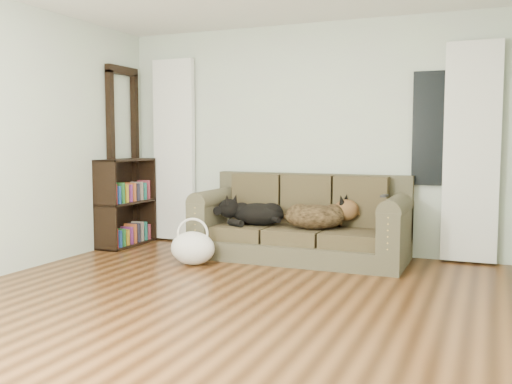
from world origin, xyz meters
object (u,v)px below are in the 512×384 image
at_px(dog_black_lab, 255,213).
at_px(dog_shepherd, 318,215).
at_px(bookshelf, 126,204).
at_px(tote_bag, 193,249).
at_px(sofa, 300,217).

height_order(dog_black_lab, dog_shepherd, dog_shepherd).
bearing_deg(bookshelf, tote_bag, -21.90).
distance_m(dog_shepherd, tote_bag, 1.36).
height_order(dog_shepherd, bookshelf, bookshelf).
relative_size(sofa, tote_bag, 4.78).
height_order(dog_black_lab, tote_bag, dog_black_lab).
distance_m(sofa, tote_bag, 1.20).
relative_size(dog_black_lab, bookshelf, 0.56).
xyz_separation_m(dog_black_lab, dog_shepherd, (0.72, 0.00, 0.01)).
bearing_deg(tote_bag, dog_shepherd, 29.67).
distance_m(sofa, dog_shepherd, 0.23).
relative_size(sofa, dog_black_lab, 3.84).
xyz_separation_m(dog_black_lab, bookshelf, (-1.70, 0.00, 0.02)).
xyz_separation_m(dog_black_lab, tote_bag, (-0.42, -0.65, -0.32)).
height_order(sofa, dog_black_lab, sofa).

